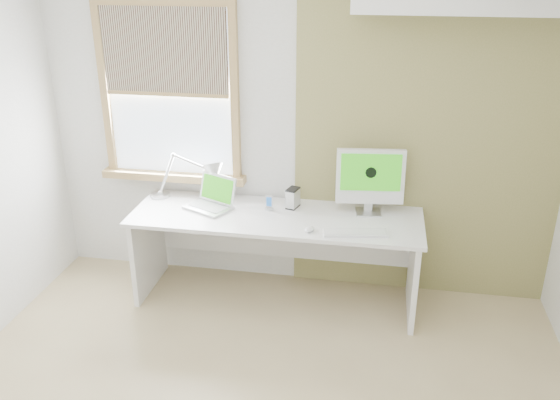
% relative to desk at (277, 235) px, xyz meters
% --- Properties ---
extents(room, '(4.04, 3.54, 2.64)m').
position_rel_desk_xyz_m(room, '(0.09, -1.44, 0.77)').
color(room, tan).
rests_on(room, ground).
extents(accent_wall, '(2.00, 0.02, 2.60)m').
position_rel_desk_xyz_m(accent_wall, '(1.09, 0.30, 0.77)').
color(accent_wall, olive).
rests_on(accent_wall, room).
extents(window, '(1.20, 0.14, 1.42)m').
position_rel_desk_xyz_m(window, '(-0.91, 0.27, 1.01)').
color(window, '#A6834D').
rests_on(window, room).
extents(desk, '(2.20, 0.70, 0.73)m').
position_rel_desk_xyz_m(desk, '(0.00, 0.00, 0.00)').
color(desk, white).
rests_on(desk, room).
extents(desk_lamp, '(0.67, 0.27, 0.37)m').
position_rel_desk_xyz_m(desk_lamp, '(-0.63, 0.16, 0.39)').
color(desk_lamp, silver).
rests_on(desk_lamp, desk).
extents(laptop, '(0.43, 0.40, 0.24)m').
position_rel_desk_xyz_m(laptop, '(-0.52, 0.01, 0.25)').
color(laptop, silver).
rests_on(laptop, desk).
extents(phone_dock, '(0.07, 0.07, 0.12)m').
position_rel_desk_xyz_m(phone_dock, '(-0.07, 0.03, 0.23)').
color(phone_dock, silver).
rests_on(phone_dock, desk).
extents(external_drive, '(0.11, 0.14, 0.16)m').
position_rel_desk_xyz_m(external_drive, '(0.10, 0.11, 0.27)').
color(external_drive, silver).
rests_on(external_drive, desk).
extents(imac, '(0.51, 0.19, 0.50)m').
position_rel_desk_xyz_m(imac, '(0.68, 0.12, 0.47)').
color(imac, silver).
rests_on(imac, desk).
extents(keyboard, '(0.46, 0.20, 0.02)m').
position_rel_desk_xyz_m(keyboard, '(0.61, -0.27, 0.20)').
color(keyboard, white).
rests_on(keyboard, desk).
extents(mouse, '(0.09, 0.11, 0.03)m').
position_rel_desk_xyz_m(mouse, '(0.29, -0.29, 0.21)').
color(mouse, white).
rests_on(mouse, desk).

